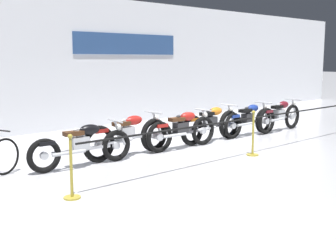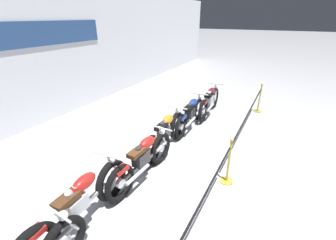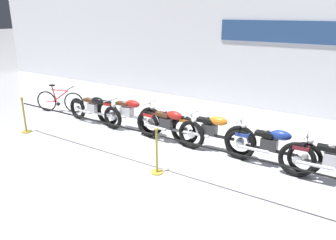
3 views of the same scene
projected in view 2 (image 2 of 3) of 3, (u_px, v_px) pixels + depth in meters
name	position (u px, v px, depth m)	size (l,w,h in m)	color
ground_plane	(179.00, 171.00, 5.11)	(120.00, 120.00, 0.00)	silver
back_wall	(19.00, 58.00, 6.42)	(28.00, 0.29, 4.20)	white
motorcycle_red_1	(79.00, 206.00, 3.53)	(2.40, 0.62, 0.98)	black
motorcycle_red_2	(143.00, 160.00, 4.69)	(2.18, 0.62, 0.96)	black
motorcycle_orange_3	(165.00, 134.00, 5.68)	(2.31, 0.62, 0.98)	black
motorcycle_blue_4	(191.00, 114.00, 6.87)	(2.18, 0.62, 0.95)	black
motorcycle_maroon_5	(210.00, 101.00, 7.86)	(2.22, 0.62, 0.97)	black
stanchion_far_left	(204.00, 203.00, 3.27)	(9.05, 0.28, 1.05)	gold
stanchion_mid_left	(228.00, 168.00, 4.63)	(0.28, 0.28, 1.05)	gold
stanchion_mid_right	(259.00, 103.00, 8.12)	(0.28, 0.28, 1.05)	gold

